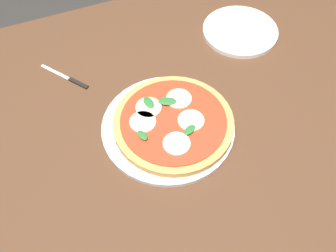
# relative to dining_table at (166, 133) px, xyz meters

# --- Properties ---
(ground_plane) EXTENTS (6.00, 6.00, 0.00)m
(ground_plane) POSITION_rel_dining_table_xyz_m (0.00, 0.00, -0.66)
(ground_plane) COLOR #2D2B28
(dining_table) EXTENTS (1.47, 1.03, 0.75)m
(dining_table) POSITION_rel_dining_table_xyz_m (0.00, 0.00, 0.00)
(dining_table) COLOR #4C301E
(dining_table) RESTS_ON ground_plane
(serving_tray) EXTENTS (0.34, 0.34, 0.01)m
(serving_tray) POSITION_rel_dining_table_xyz_m (0.01, 0.05, 0.10)
(serving_tray) COLOR silver
(serving_tray) RESTS_ON dining_table
(pizza) EXTENTS (0.31, 0.31, 0.03)m
(pizza) POSITION_rel_dining_table_xyz_m (0.00, 0.05, 0.11)
(pizza) COLOR tan
(pizza) RESTS_ON serving_tray
(plate_white) EXTENTS (0.23, 0.23, 0.01)m
(plate_white) POSITION_rel_dining_table_xyz_m (-0.34, -0.21, 0.10)
(plate_white) COLOR white
(plate_white) RESTS_ON dining_table
(knife) EXTENTS (0.11, 0.14, 0.01)m
(knife) POSITION_rel_dining_table_xyz_m (0.20, -0.22, 0.09)
(knife) COLOR black
(knife) RESTS_ON dining_table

